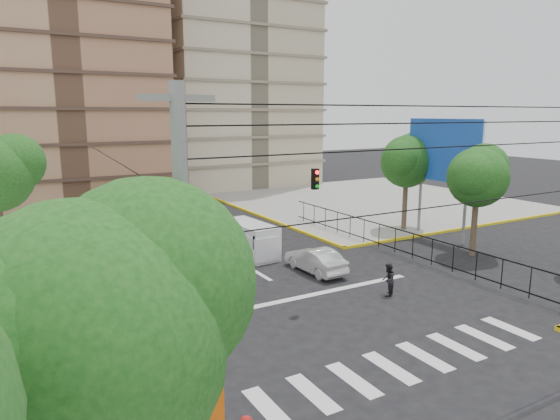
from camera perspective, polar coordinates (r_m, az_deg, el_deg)
ground at (r=23.08m, az=3.83°, el=-10.88°), size 160.00×160.00×0.00m
sidewalk_ne at (r=50.20m, az=10.27°, el=1.03°), size 26.00×26.00×0.15m
crosswalk_stripes at (r=18.84m, az=14.40°, el=-16.47°), size 12.00×2.40×0.01m
stop_line at (r=24.01m, az=2.23°, el=-9.96°), size 13.00×0.40×0.01m
park_fence at (r=31.76m, az=12.96°, el=-4.99°), size 0.10×22.50×1.66m
billboard at (r=35.62m, az=18.24°, el=6.26°), size 0.36×6.20×8.10m
tree_sw_near at (r=8.55m, az=-20.99°, el=-12.54°), size 5.63×4.60×7.57m
tree_park_a at (r=32.10m, az=21.75°, el=3.80°), size 4.41×3.60×6.83m
tree_park_c at (r=37.50m, az=14.38°, el=5.66°), size 4.65×3.80×7.25m
traffic_light_nw at (r=26.50m, az=-20.16°, el=-1.62°), size 0.28×0.22×4.40m
traffic_light_hanging at (r=19.95m, az=7.28°, el=3.17°), size 18.00×9.12×0.92m
utility_pole_sw at (r=10.02m, az=-10.75°, el=-11.55°), size 1.40×0.28×9.00m
van_right_lane at (r=30.43m, az=-3.30°, el=-3.50°), size 2.09×4.62×2.03m
van_left_lane at (r=39.82m, az=-13.91°, el=-0.21°), size 2.10×5.02×2.23m
car_silver_front_left at (r=24.79m, az=-8.15°, el=-7.51°), size 2.24×4.66×1.54m
car_white_front_right at (r=27.53m, az=4.05°, el=-5.72°), size 1.59×4.21×1.37m
car_grey_mid_left at (r=29.46m, az=-11.47°, el=-4.88°), size 2.46×4.77×1.29m
car_silver_rear_left at (r=34.77m, az=-12.53°, el=-2.31°), size 2.71×5.41×1.51m
car_darkgrey_mid_right at (r=35.02m, az=-6.97°, el=-2.07°), size 2.28×4.47×1.46m
car_white_rear_right at (r=41.87m, az=-9.25°, el=-0.16°), size 1.51×3.76×1.22m
pedestrian_crosswalk at (r=24.53m, az=12.25°, el=-7.79°), size 0.98×0.93×1.58m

